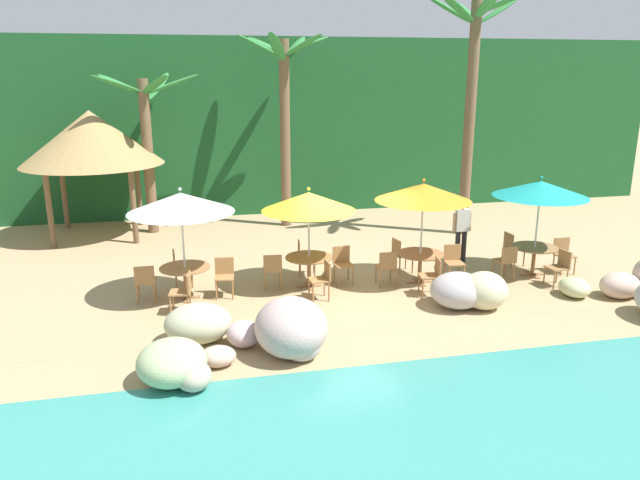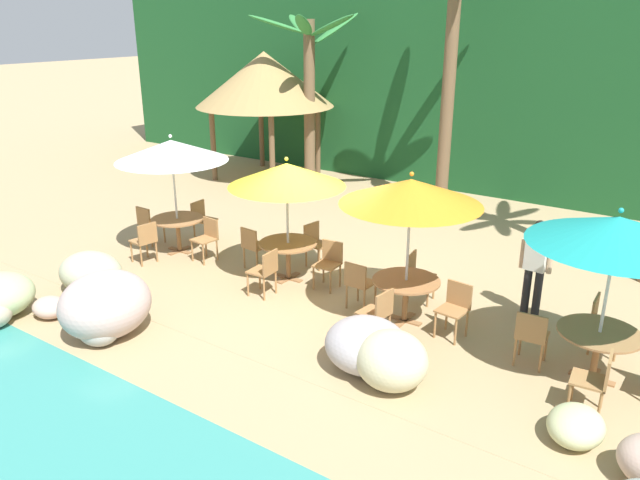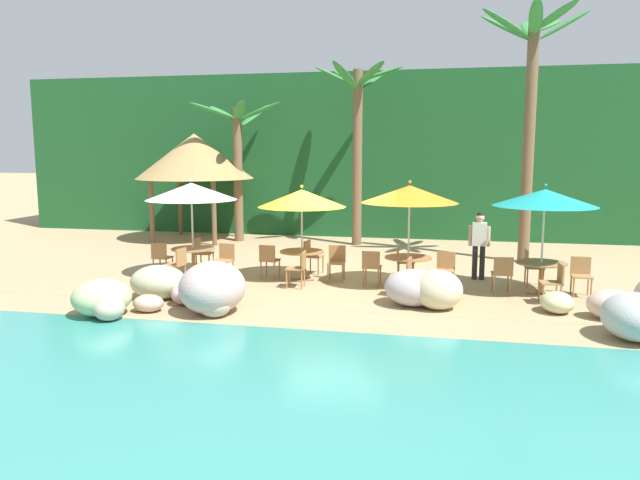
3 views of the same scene
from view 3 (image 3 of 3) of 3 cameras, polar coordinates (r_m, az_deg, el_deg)
ground_plane at (r=14.97m, az=1.56°, el=-3.99°), size 120.00×120.00×0.00m
terrace_deck at (r=14.97m, az=1.56°, el=-3.97°), size 18.00×5.20×0.01m
foliage_backdrop at (r=23.53m, az=5.62°, el=7.86°), size 28.00×2.40×6.00m
rock_seawall at (r=11.80m, az=6.33°, el=-5.32°), size 15.57×3.19×1.07m
umbrella_white at (r=15.68m, az=-11.92°, el=4.46°), size 2.28×2.28×2.51m
dining_table_white at (r=15.86m, az=-11.75°, el=-1.19°), size 1.10×1.10×0.74m
chair_white_seaward at (r=15.56m, az=-8.85°, el=-1.68°), size 0.46×0.47×0.87m
chair_white_inland at (r=16.70m, az=-11.00°, el=-1.05°), size 0.45×0.44×0.87m
chair_white_left at (r=16.17m, az=-14.61°, el=-1.47°), size 0.43×0.43×0.87m
chair_white_right at (r=15.13m, az=-13.15°, el=-2.09°), size 0.48×0.48×0.87m
umbrella_yellow at (r=14.93m, az=-1.71°, el=3.91°), size 2.16×2.16×2.37m
dining_table_yellow at (r=15.11m, az=-1.69°, el=-1.50°), size 1.10×1.10×0.74m
chair_yellow_seaward at (r=15.09m, az=1.56°, el=-1.90°), size 0.45×0.45×0.87m
chair_yellow_inland at (r=15.94m, az=-0.84°, el=-1.34°), size 0.48×0.48×0.87m
chair_yellow_left at (r=15.34m, az=-4.80°, el=-1.76°), size 0.46×0.46×0.87m
chair_yellow_right at (r=14.29m, az=-1.95°, el=-2.49°), size 0.45×0.44×0.87m
umbrella_orange at (r=14.22m, az=8.36°, el=4.25°), size 2.23×2.23×2.52m
dining_table_orange at (r=14.42m, az=8.23°, el=-2.06°), size 1.10×1.10×0.74m
chair_orange_seaward at (r=14.41m, az=11.61°, el=-2.56°), size 0.46×0.47×0.87m
chair_orange_inland at (r=15.27m, az=7.66°, el=-1.85°), size 0.48×0.47×0.87m
chair_orange_left at (r=14.45m, az=4.82°, el=-2.39°), size 0.43×0.44×0.87m
chair_orange_right at (r=13.60m, az=7.86°, el=-3.12°), size 0.48×0.47×0.87m
umbrella_teal at (r=14.25m, az=20.25°, el=3.72°), size 2.24×2.24×2.48m
dining_table_teal at (r=14.45m, az=19.93°, el=-2.46°), size 1.10×1.10×0.74m
chair_teal_seaward at (r=14.68m, az=23.17°, el=-2.88°), size 0.43×0.44×0.87m
chair_teal_inland at (r=15.28m, az=19.05°, el=-2.23°), size 0.44×0.43×0.87m
chair_teal_left at (r=14.21m, az=16.65°, el=-2.90°), size 0.46×0.46×0.87m
chair_teal_right at (r=13.68m, az=21.08°, el=-3.55°), size 0.46×0.46×0.87m
palm_tree_nearest at (r=21.69m, az=-7.67°, el=8.50°), size 3.13×3.10×4.88m
palm_tree_second at (r=20.67m, az=3.55°, el=10.53°), size 2.95×2.62×6.00m
palm_tree_third at (r=18.40m, az=19.09°, el=12.71°), size 3.04×3.13×7.04m
palapa_hut at (r=22.23m, az=-11.63°, el=7.64°), size 4.14×4.14×3.78m
waiter_in_white at (r=15.63m, az=14.64°, el=-0.05°), size 0.52×0.23×1.70m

